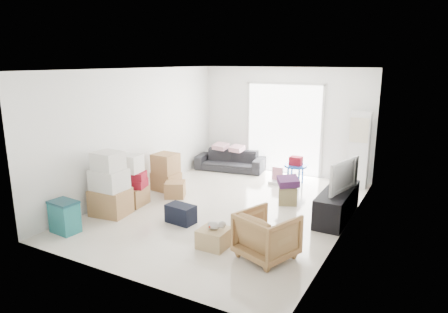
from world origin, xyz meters
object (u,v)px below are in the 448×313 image
armchair (267,233)px  kids_table (296,164)px  television (338,186)px  ottoman (288,195)px  ac_tower (359,150)px  tv_console (337,204)px  wood_crate (214,238)px  storage_bins (65,217)px  sofa (230,157)px

armchair → kids_table: armchair is taller
television → ottoman: 1.18m
ac_tower → tv_console: size_ratio=1.08×
tv_console → armchair: size_ratio=2.09×
ac_tower → television: bearing=-88.7°
ac_tower → armchair: bearing=-96.7°
tv_console → armchair: bearing=-104.7°
ac_tower → wood_crate: ac_tower is taller
tv_console → wood_crate: 2.55m
armchair → storage_bins: armchair is taller
wood_crate → television: bearing=56.7°
ottoman → kids_table: (-0.30, 1.35, 0.29)m
tv_console → sofa: 3.84m
tv_console → storage_bins: storage_bins is taller
television → wood_crate: television is taller
tv_console → kids_table: kids_table is taller
television → ottoman: size_ratio=2.75×
ottoman → storage_bins: bearing=-132.0°
tv_console → ottoman: (-1.06, 0.28, -0.09)m
ac_tower → ottoman: ac_tower is taller
storage_bins → kids_table: (2.54, 4.51, 0.20)m
sofa → kids_table: bearing=-19.8°
ac_tower → sofa: bearing=-177.4°
storage_bins → ottoman: bearing=48.0°
television → sofa: (-3.29, 1.98, -0.25)m
armchair → sofa: bearing=-35.7°
ac_tower → storage_bins: ac_tower is taller
ac_tower → kids_table: 1.46m
television → sofa: bearing=72.8°
tv_console → sofa: size_ratio=0.90×
storage_bins → kids_table: 5.18m
kids_table → tv_console: bearing=-50.2°
sofa → ottoman: 2.81m
kids_table → wood_crate: (-0.04, -3.77, -0.33)m
sofa → wood_crate: size_ratio=4.04×
wood_crate → tv_console: bearing=56.7°
armchair → ottoman: size_ratio=2.12×
kids_table → wood_crate: kids_table is taller
kids_table → ottoman: bearing=-77.4°
armchair → storage_bins: bearing=33.8°
sofa → wood_crate: sofa is taller
television → ac_tower: bearing=15.2°
tv_console → armchair: 2.13m
wood_crate → ottoman: bearing=82.0°
ac_tower → tv_console: 2.22m
ac_tower → sofa: 3.29m
television → kids_table: 2.13m
ottoman → wood_crate: bearing=-98.0°
sofa → storage_bins: sofa is taller
ottoman → armchair: bearing=-77.5°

